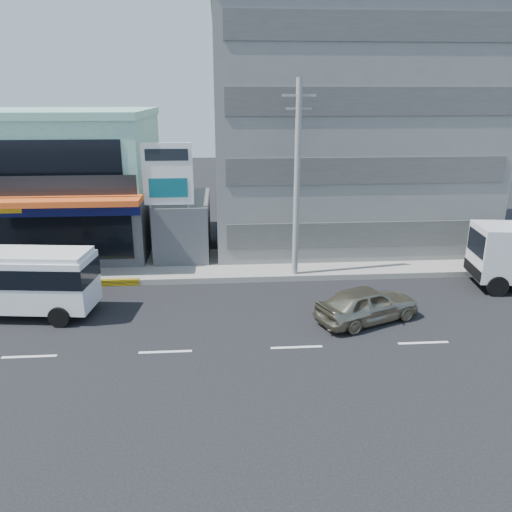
# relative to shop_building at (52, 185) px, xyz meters

# --- Properties ---
(ground) EXTENTS (120.00, 120.00, 0.00)m
(ground) POSITION_rel_shop_building_xyz_m (8.00, -13.95, -4.00)
(ground) COLOR black
(ground) RESTS_ON ground
(sidewalk) EXTENTS (70.00, 5.00, 0.30)m
(sidewalk) POSITION_rel_shop_building_xyz_m (13.00, -4.45, -3.85)
(sidewalk) COLOR gray
(sidewalk) RESTS_ON ground
(shop_building) EXTENTS (12.40, 11.70, 8.00)m
(shop_building) POSITION_rel_shop_building_xyz_m (0.00, 0.00, 0.00)
(shop_building) COLOR #3F4044
(shop_building) RESTS_ON ground
(concrete_building) EXTENTS (16.00, 12.00, 14.00)m
(concrete_building) POSITION_rel_shop_building_xyz_m (18.00, 1.05, 3.00)
(concrete_building) COLOR gray
(concrete_building) RESTS_ON ground
(gap_structure) EXTENTS (3.00, 6.00, 3.50)m
(gap_structure) POSITION_rel_shop_building_xyz_m (8.00, -1.95, -2.25)
(gap_structure) COLOR #3F4044
(gap_structure) RESTS_ON ground
(satellite_dish) EXTENTS (1.50, 1.50, 0.15)m
(satellite_dish) POSITION_rel_shop_building_xyz_m (8.00, -2.95, -0.42)
(satellite_dish) COLOR slate
(satellite_dish) RESTS_ON gap_structure
(billboard) EXTENTS (2.60, 0.18, 6.90)m
(billboard) POSITION_rel_shop_building_xyz_m (7.50, -4.75, 0.93)
(billboard) COLOR gray
(billboard) RESTS_ON ground
(utility_pole_near) EXTENTS (1.60, 0.30, 10.00)m
(utility_pole_near) POSITION_rel_shop_building_xyz_m (14.00, -6.55, 1.15)
(utility_pole_near) COLOR #999993
(utility_pole_near) RESTS_ON ground
(minibus) EXTENTS (7.19, 3.08, 2.92)m
(minibus) POSITION_rel_shop_building_xyz_m (1.17, -10.11, -2.25)
(minibus) COLOR white
(minibus) RESTS_ON ground
(sedan) EXTENTS (4.94, 3.46, 1.56)m
(sedan) POSITION_rel_shop_building_xyz_m (16.32, -11.82, -3.22)
(sedan) COLOR tan
(sedan) RESTS_ON ground
(motorcycle_rider) EXTENTS (2.07, 1.21, 2.51)m
(motorcycle_rider) POSITION_rel_shop_building_xyz_m (2.20, -8.50, -3.17)
(motorcycle_rider) COLOR #58100C
(motorcycle_rider) RESTS_ON ground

